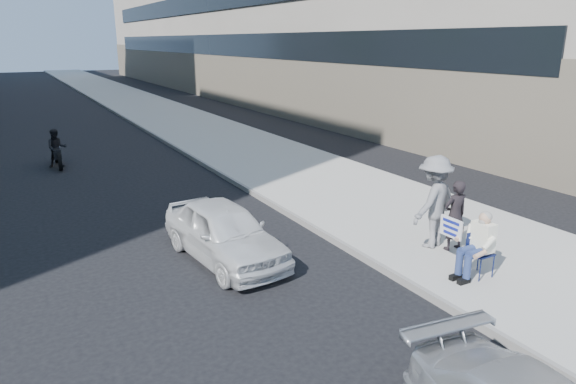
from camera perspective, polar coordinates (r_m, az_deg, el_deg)
ground at (r=10.07m, az=3.34°, el=-10.24°), size 160.00×160.00×0.00m
near_sidewalk at (r=29.30m, az=-11.18°, el=7.45°), size 5.00×120.00×0.15m
seated_protester at (r=10.38m, az=20.21°, el=-5.18°), size 0.83×1.12×1.31m
jogger at (r=11.55m, az=15.91°, el=-1.05°), size 1.48×1.09×2.04m
pedestrian_woman at (r=11.57m, az=18.06°, el=-2.49°), size 0.60×0.42×1.55m
white_sedan_near at (r=11.00m, az=-7.09°, el=-4.42°), size 1.83×3.79×1.25m
motorcycle at (r=20.84m, az=-24.28°, el=4.27°), size 0.72×2.05×1.42m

